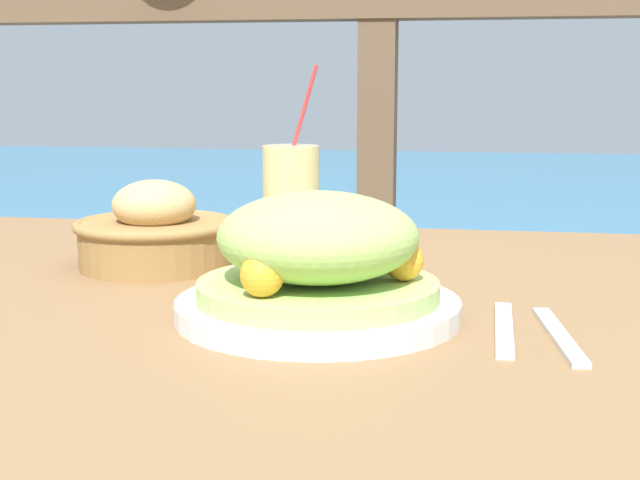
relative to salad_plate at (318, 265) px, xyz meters
name	(u,v)px	position (x,y,z in m)	size (l,w,h in m)	color
patio_table	(297,367)	(-0.04, 0.09, -0.13)	(1.29, 0.95, 0.72)	olive
railing_fence	(377,129)	(-0.04, 0.88, 0.08)	(2.80, 0.08, 1.15)	brown
sea_backdrop	(432,233)	(-0.04, 3.38, -0.54)	(12.00, 4.00, 0.47)	teal
salad_plate	(318,265)	(0.00, 0.00, 0.00)	(0.28, 0.28, 0.12)	silver
drink_glass	(291,204)	(-0.08, 0.27, 0.02)	(0.07, 0.07, 0.25)	#DBCC7F
bread_basket	(155,233)	(-0.24, 0.21, -0.01)	(0.20, 0.20, 0.11)	olive
fork	(504,328)	(0.18, -0.01, -0.05)	(0.02, 0.18, 0.00)	silver
knife	(559,335)	(0.23, -0.03, -0.05)	(0.04, 0.18, 0.00)	silver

